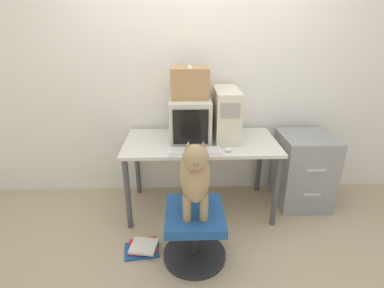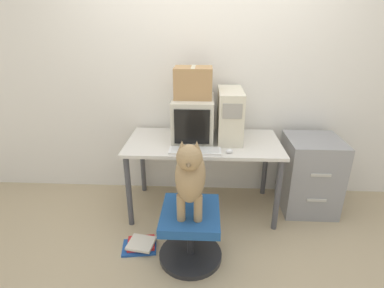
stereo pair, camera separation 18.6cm
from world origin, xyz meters
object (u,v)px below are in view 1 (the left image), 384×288
pc_tower (226,114)px  dog (195,173)px  crt_monitor (190,119)px  keyboard (195,151)px  filing_cabinet (303,170)px  book_stack_floor (143,248)px  cardboard_box (190,83)px  office_chair (195,231)px

pc_tower → dog: size_ratio=0.82×
dog → crt_monitor: bearing=91.1°
pc_tower → crt_monitor: bearing=-176.7°
keyboard → crt_monitor: bearing=95.3°
filing_cabinet → book_stack_floor: bearing=-156.2°
keyboard → filing_cabinet: keyboard is taller
pc_tower → book_stack_floor: 1.38m
keyboard → book_stack_floor: size_ratio=1.46×
filing_cabinet → pc_tower: bearing=178.3°
book_stack_floor → keyboard: bearing=39.1°
cardboard_box → keyboard: bearing=-84.8°
dog → book_stack_floor: 0.85m
dog → cardboard_box: (-0.01, 0.78, 0.49)m
keyboard → office_chair: (-0.02, -0.44, -0.49)m
keyboard → office_chair: bearing=-92.1°
crt_monitor → office_chair: (0.01, -0.77, -0.67)m
cardboard_box → book_stack_floor: size_ratio=1.10×
dog → filing_cabinet: dog is taller
keyboard → book_stack_floor: 0.91m
pc_tower → cardboard_box: bearing=-177.4°
pc_tower → keyboard: size_ratio=1.12×
dog → book_stack_floor: dog is taller
office_chair → pc_tower: bearing=67.8°
dog → filing_cabinet: (1.13, 0.78, -0.39)m
keyboard → filing_cabinet: (1.11, 0.33, -0.37)m
dog → filing_cabinet: bearing=34.6°
crt_monitor → office_chair: size_ratio=0.99×
crt_monitor → book_stack_floor: crt_monitor is taller
dog → book_stack_floor: bearing=167.5°
crt_monitor → pc_tower: bearing=3.3°
filing_cabinet → cardboard_box: (-1.14, 0.01, 0.88)m
filing_cabinet → cardboard_box: 1.44m
crt_monitor → cardboard_box: bearing=90.0°
crt_monitor → cardboard_box: 0.33m
crt_monitor → dog: 0.80m
office_chair → dog: 0.51m
crt_monitor → cardboard_box: cardboard_box is taller
crt_monitor → dog: size_ratio=0.81×
crt_monitor → filing_cabinet: crt_monitor is taller
cardboard_box → book_stack_floor: (-0.41, -0.69, -1.22)m
filing_cabinet → book_stack_floor: filing_cabinet is taller
office_chair → dog: dog is taller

